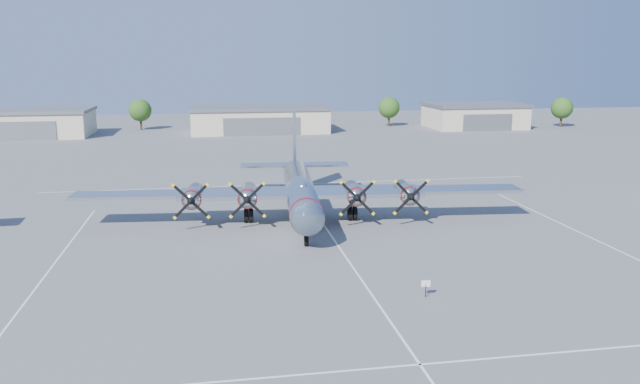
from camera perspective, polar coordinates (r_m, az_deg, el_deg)
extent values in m
plane|color=#4F4F51|center=(52.84, 1.39, -4.55)|extent=(260.00, 260.00, 0.00)
cube|color=silver|center=(48.65, -23.87, -7.09)|extent=(0.15, 40.00, 0.01)
cube|color=silver|center=(48.17, 2.55, -6.21)|extent=(0.15, 40.00, 0.01)
cube|color=silver|center=(56.94, 24.80, -4.46)|extent=(0.15, 40.00, 0.01)
cube|color=silver|center=(33.04, 9.12, -15.31)|extent=(60.00, 0.15, 0.01)
cube|color=silver|center=(76.80, -2.25, 0.73)|extent=(60.00, 0.15, 0.01)
cube|color=beige|center=(136.82, -24.81, 5.65)|extent=(22.00, 14.00, 4.80)
cube|color=slate|center=(136.60, -24.91, 6.77)|extent=(22.60, 14.60, 0.60)
cube|color=slate|center=(130.11, -25.56, 5.04)|extent=(12.10, 0.20, 3.60)
cube|color=beige|center=(132.63, -5.57, 6.53)|extent=(28.00, 14.00, 4.80)
cube|color=slate|center=(132.40, -5.60, 7.69)|extent=(28.60, 14.60, 0.60)
cube|color=slate|center=(125.70, -5.32, 5.96)|extent=(15.40, 0.20, 3.60)
cube|color=beige|center=(144.39, 13.91, 6.69)|extent=(20.00, 14.00, 4.80)
cube|color=slate|center=(144.18, 13.97, 7.75)|extent=(20.60, 14.60, 0.60)
cube|color=slate|center=(138.05, 15.07, 6.14)|extent=(11.00, 0.20, 3.60)
cylinder|color=#382619|center=(141.12, -16.05, 6.04)|extent=(0.50, 0.50, 2.80)
sphere|color=#294E16|center=(140.87, -16.12, 7.19)|extent=(4.80, 4.80, 4.80)
cylinder|color=#382619|center=(143.98, 6.31, 6.55)|extent=(0.50, 0.50, 2.80)
sphere|color=#294E16|center=(143.73, 6.34, 7.68)|extent=(4.80, 4.80, 4.80)
cylinder|color=#382619|center=(151.89, 21.17, 6.10)|extent=(0.50, 0.50, 2.80)
sphere|color=#294E16|center=(151.66, 21.25, 7.17)|extent=(4.80, 4.80, 4.80)
cylinder|color=black|center=(41.37, 9.63, -8.89)|extent=(0.07, 0.07, 0.87)
cube|color=white|center=(41.20, 9.65, -8.25)|extent=(0.60, 0.10, 0.43)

